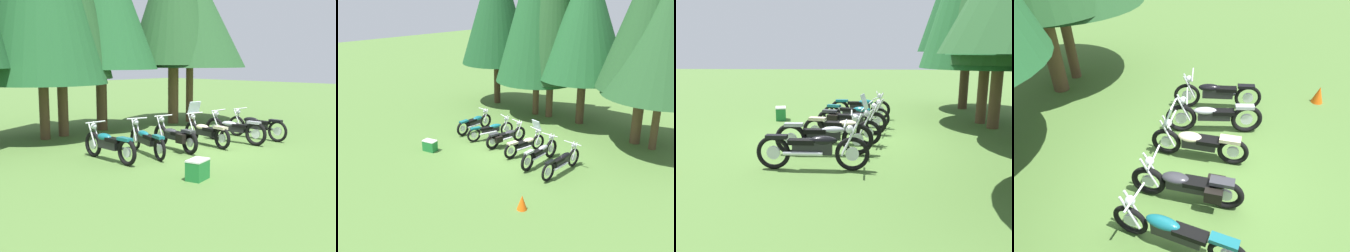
% 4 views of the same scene
% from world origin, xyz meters
% --- Properties ---
extents(ground_plane, '(80.00, 80.00, 0.00)m').
position_xyz_m(ground_plane, '(0.00, 0.00, 0.00)').
color(ground_plane, '#4C7033').
extents(motorcycle_0, '(0.63, 2.18, 1.00)m').
position_xyz_m(motorcycle_0, '(-2.82, 0.48, 0.45)').
color(motorcycle_0, black).
rests_on(motorcycle_0, ground_plane).
extents(motorcycle_1, '(0.94, 2.24, 0.98)m').
position_xyz_m(motorcycle_1, '(-1.61, 0.33, 0.43)').
color(motorcycle_1, black).
rests_on(motorcycle_1, ground_plane).
extents(motorcycle_2, '(0.79, 2.13, 0.99)m').
position_xyz_m(motorcycle_2, '(-0.59, 0.17, 0.42)').
color(motorcycle_2, black).
rests_on(motorcycle_2, ground_plane).
extents(motorcycle_3, '(0.69, 2.12, 1.34)m').
position_xyz_m(motorcycle_3, '(0.63, 0.03, 0.45)').
color(motorcycle_3, black).
rests_on(motorcycle_3, ground_plane).
extents(motorcycle_4, '(0.74, 2.33, 1.03)m').
position_xyz_m(motorcycle_4, '(1.65, -0.32, 0.45)').
color(motorcycle_4, black).
rests_on(motorcycle_4, ground_plane).
extents(motorcycle_5, '(0.75, 2.35, 1.01)m').
position_xyz_m(motorcycle_5, '(2.73, -0.44, 0.46)').
color(motorcycle_5, black).
rests_on(motorcycle_5, ground_plane).
extents(pine_tree_5, '(4.75, 4.75, 6.99)m').
position_xyz_m(pine_tree_5, '(4.34, 4.04, 4.67)').
color(pine_tree_5, brown).
rests_on(pine_tree_5, ground_plane).
extents(picnic_cooler, '(0.63, 0.47, 0.47)m').
position_xyz_m(picnic_cooler, '(-2.56, -2.39, 0.23)').
color(picnic_cooler, '#1E7233').
rests_on(picnic_cooler, ground_plane).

